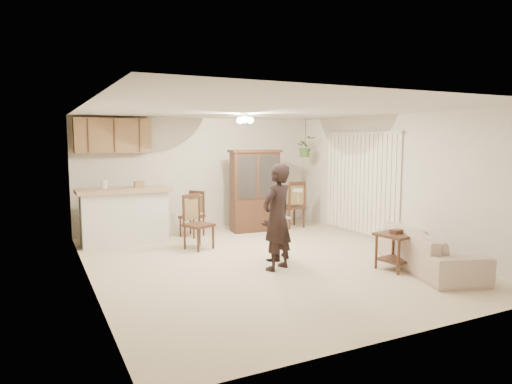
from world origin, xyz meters
name	(u,v)px	position (x,y,z in m)	size (l,w,h in m)	color
floor	(265,261)	(0.00, 0.00, 0.00)	(6.50, 6.50, 0.00)	#C3AD94
ceiling	(265,110)	(0.00, 0.00, 2.50)	(5.50, 6.50, 0.02)	silver
wall_back	(199,173)	(0.00, 3.25, 1.25)	(5.50, 0.02, 2.50)	beige
wall_front	(413,217)	(0.00, -3.25, 1.25)	(5.50, 0.02, 2.50)	beige
wall_left	(87,196)	(-2.75, 0.00, 1.25)	(0.02, 6.50, 2.50)	beige
wall_right	(393,180)	(2.75, 0.00, 1.25)	(0.02, 6.50, 2.50)	beige
breakfast_bar	(125,218)	(-1.85, 2.35, 0.50)	(1.60, 0.55, 1.00)	silver
bar_top	(124,190)	(-1.85, 2.35, 1.05)	(1.75, 0.70, 0.08)	tan
upper_cabinets	(113,136)	(-1.90, 3.07, 2.10)	(1.50, 0.34, 0.70)	olive
vertical_blinds	(360,184)	(2.71, 0.90, 1.10)	(0.06, 2.30, 2.10)	white
ceiling_fixture	(245,119)	(0.20, 1.20, 2.40)	(0.36, 0.36, 0.20)	beige
hanging_plant	(305,147)	(2.30, 2.40, 1.85)	(0.43, 0.37, 0.48)	#2A5522
plant_cord	(305,133)	(2.30, 2.40, 2.17)	(0.01, 0.01, 0.65)	black
sofa	(429,246)	(2.07, -1.57, 0.37)	(1.87, 0.73, 0.73)	beige
adult	(277,212)	(-0.05, -0.52, 0.90)	(0.66, 0.43, 1.80)	black
child	(274,220)	(0.18, -0.01, 0.68)	(0.66, 0.51, 1.35)	black
china_hutch	(255,191)	(0.97, 2.34, 0.89)	(1.17, 0.54, 1.79)	#321E12
side_table	(396,251)	(1.61, -1.34, 0.30)	(0.60, 0.60, 0.63)	#321E12
chair_bar	(199,234)	(-0.70, 1.29, 0.29)	(0.59, 0.59, 1.01)	#321E12
chair_hutch_left	(192,224)	(-0.46, 2.42, 0.27)	(0.58, 0.58, 0.94)	#321E12
chair_hutch_right	(292,214)	(1.92, 2.34, 0.30)	(0.49, 0.49, 1.07)	#321E12
controller_adult	(298,190)	(0.11, -0.87, 1.27)	(0.04, 0.14, 0.04)	white
controller_child	(288,218)	(0.29, -0.27, 0.75)	(0.03, 0.11, 0.03)	white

